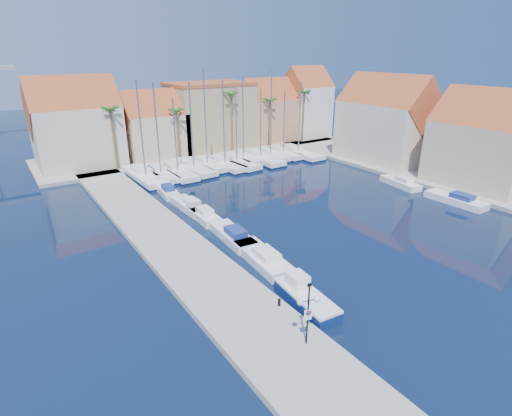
% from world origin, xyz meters
% --- Properties ---
extents(ground, '(260.00, 260.00, 0.00)m').
position_xyz_m(ground, '(0.00, 0.00, 0.00)').
color(ground, black).
rests_on(ground, ground).
extents(quay_west, '(6.00, 77.00, 0.50)m').
position_xyz_m(quay_west, '(-9.00, 13.50, 0.25)').
color(quay_west, gray).
rests_on(quay_west, ground).
extents(shore_north, '(54.00, 16.00, 0.50)m').
position_xyz_m(shore_north, '(10.00, 48.00, 0.25)').
color(shore_north, gray).
rests_on(shore_north, ground).
extents(shore_east, '(12.00, 60.00, 0.50)m').
position_xyz_m(shore_east, '(32.00, 15.00, 0.25)').
color(shore_east, gray).
rests_on(shore_east, ground).
extents(lamp_post, '(1.39, 0.69, 4.22)m').
position_xyz_m(lamp_post, '(-7.57, -3.30, 3.27)').
color(lamp_post, black).
rests_on(lamp_post, quay_west).
extents(bollard, '(0.20, 0.20, 0.51)m').
position_xyz_m(bollard, '(-6.60, 0.73, 0.76)').
color(bollard, black).
rests_on(bollard, quay_west).
extents(fishing_boat, '(2.42, 5.90, 2.01)m').
position_xyz_m(fishing_boat, '(-4.60, 0.33, 0.67)').
color(fishing_boat, navy).
rests_on(fishing_boat, ground).
extents(motorboat_west_0, '(2.83, 7.21, 1.40)m').
position_xyz_m(motorboat_west_0, '(-3.57, 7.11, 0.51)').
color(motorboat_west_0, white).
rests_on(motorboat_west_0, ground).
extents(motorboat_west_1, '(2.57, 6.73, 1.40)m').
position_xyz_m(motorboat_west_1, '(-3.41, 12.39, 0.51)').
color(motorboat_west_1, white).
rests_on(motorboat_west_1, ground).
extents(motorboat_west_2, '(2.10, 5.89, 1.40)m').
position_xyz_m(motorboat_west_2, '(-3.43, 18.77, 0.51)').
color(motorboat_west_2, white).
rests_on(motorboat_west_2, ground).
extents(motorboat_west_3, '(2.12, 6.32, 1.40)m').
position_xyz_m(motorboat_west_3, '(-3.47, 22.13, 0.51)').
color(motorboat_west_3, white).
rests_on(motorboat_west_3, ground).
extents(motorboat_west_4, '(2.28, 5.64, 1.40)m').
position_xyz_m(motorboat_west_4, '(-3.66, 28.41, 0.51)').
color(motorboat_west_4, white).
rests_on(motorboat_west_4, ground).
extents(motorboat_west_5, '(1.66, 5.14, 1.40)m').
position_xyz_m(motorboat_west_5, '(-3.03, 32.13, 0.51)').
color(motorboat_west_5, white).
rests_on(motorboat_west_5, ground).
extents(motorboat_east_0, '(2.38, 7.13, 1.40)m').
position_xyz_m(motorboat_east_0, '(24.00, 6.06, 0.51)').
color(motorboat_east_0, white).
rests_on(motorboat_east_0, ground).
extents(motorboat_east_1, '(2.91, 6.27, 1.40)m').
position_xyz_m(motorboat_east_1, '(23.98, 14.04, 0.51)').
color(motorboat_east_1, white).
rests_on(motorboat_east_1, ground).
extents(sailboat_0, '(3.29, 11.63, 13.67)m').
position_xyz_m(sailboat_0, '(-3.98, 36.08, 0.58)').
color(sailboat_0, white).
rests_on(sailboat_0, ground).
extents(sailboat_1, '(2.66, 9.97, 13.31)m').
position_xyz_m(sailboat_1, '(-1.70, 36.14, 0.60)').
color(sailboat_1, white).
rests_on(sailboat_1, ground).
extents(sailboat_2, '(3.05, 10.82, 11.05)m').
position_xyz_m(sailboat_2, '(0.72, 35.73, 0.56)').
color(sailboat_2, white).
rests_on(sailboat_2, ground).
extents(sailboat_3, '(3.46, 10.99, 13.13)m').
position_xyz_m(sailboat_3, '(3.52, 36.33, 0.58)').
color(sailboat_3, white).
rests_on(sailboat_3, ground).
extents(sailboat_4, '(2.53, 9.41, 14.79)m').
position_xyz_m(sailboat_4, '(6.08, 36.69, 0.63)').
color(sailboat_4, white).
rests_on(sailboat_4, ground).
extents(sailboat_5, '(3.45, 10.64, 13.19)m').
position_xyz_m(sailboat_5, '(8.56, 35.74, 0.59)').
color(sailboat_5, white).
rests_on(sailboat_5, ground).
extents(sailboat_6, '(3.48, 11.07, 12.16)m').
position_xyz_m(sailboat_6, '(10.74, 35.70, 0.57)').
color(sailboat_6, white).
rests_on(sailboat_6, ground).
extents(sailboat_7, '(2.64, 8.26, 13.50)m').
position_xyz_m(sailboat_7, '(12.91, 36.92, 0.64)').
color(sailboat_7, white).
rests_on(sailboat_7, ground).
extents(sailboat_8, '(3.15, 11.58, 11.65)m').
position_xyz_m(sailboat_8, '(15.39, 35.80, 0.56)').
color(sailboat_8, white).
rests_on(sailboat_8, ground).
extents(sailboat_9, '(2.92, 9.07, 14.51)m').
position_xyz_m(sailboat_9, '(17.81, 36.26, 0.64)').
color(sailboat_9, white).
rests_on(sailboat_9, ground).
extents(sailboat_10, '(2.94, 9.31, 11.16)m').
position_xyz_m(sailboat_10, '(20.35, 36.06, 0.58)').
color(sailboat_10, white).
rests_on(sailboat_10, ground).
extents(sailboat_11, '(3.23, 11.78, 12.51)m').
position_xyz_m(sailboat_11, '(22.92, 35.26, 0.56)').
color(sailboat_11, white).
rests_on(sailboat_11, ground).
extents(building_0, '(12.30, 9.00, 13.50)m').
position_xyz_m(building_0, '(-10.00, 47.00, 6.52)').
color(building_0, beige).
rests_on(building_0, shore_north).
extents(building_1, '(10.30, 8.00, 11.00)m').
position_xyz_m(building_1, '(2.00, 47.00, 5.30)').
color(building_1, tan).
rests_on(building_1, shore_north).
extents(building_2, '(14.20, 10.20, 11.50)m').
position_xyz_m(building_2, '(13.00, 48.00, 6.26)').
color(building_2, tan).
rests_on(building_2, shore_north).
extents(building_3, '(10.30, 8.00, 12.00)m').
position_xyz_m(building_3, '(25.00, 47.00, 5.86)').
color(building_3, '#B2795A').
rests_on(building_3, shore_north).
extents(building_4, '(8.30, 8.00, 14.00)m').
position_xyz_m(building_4, '(34.00, 46.00, 6.97)').
color(building_4, white).
rests_on(building_4, shore_north).
extents(building_5, '(9.00, 12.30, 12.50)m').
position_xyz_m(building_5, '(32.00, 8.00, 5.96)').
color(building_5, tan).
rests_on(building_5, shore_east).
extents(building_6, '(9.00, 14.30, 13.50)m').
position_xyz_m(building_6, '(32.00, 24.00, 6.52)').
color(building_6, beige).
rests_on(building_6, shore_east).
extents(palm_0, '(2.60, 2.60, 10.15)m').
position_xyz_m(palm_0, '(-6.00, 42.00, 9.08)').
color(palm_0, brown).
rests_on(palm_0, shore_north).
extents(palm_1, '(2.60, 2.60, 9.15)m').
position_xyz_m(palm_1, '(4.00, 42.00, 8.14)').
color(palm_1, brown).
rests_on(palm_1, shore_north).
extents(palm_2, '(2.60, 2.60, 11.15)m').
position_xyz_m(palm_2, '(14.00, 42.00, 10.02)').
color(palm_2, brown).
rests_on(palm_2, shore_north).
extents(palm_3, '(2.60, 2.60, 9.65)m').
position_xyz_m(palm_3, '(22.00, 42.00, 8.61)').
color(palm_3, brown).
rests_on(palm_3, shore_north).
extents(palm_4, '(2.60, 2.60, 10.65)m').
position_xyz_m(palm_4, '(30.00, 42.00, 9.55)').
color(palm_4, brown).
rests_on(palm_4, shore_north).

